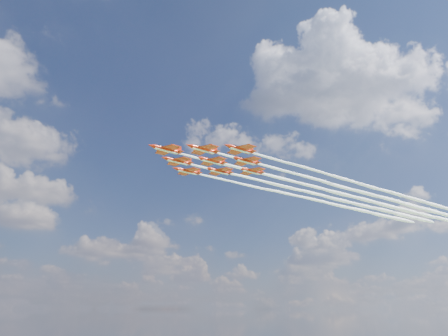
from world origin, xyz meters
The scene contains 9 objects.
jet_lead centered at (51.90, 5.43, 87.22)m, with size 146.63×15.80×3.06m.
jet_row2_port centered at (61.64, -1.47, 87.22)m, with size 146.63×15.80×3.06m.
jet_row2_starb centered at (60.61, 13.58, 87.22)m, with size 146.63×15.80×3.06m.
jet_row3_port centered at (71.37, -8.36, 87.22)m, with size 146.63×15.80×3.06m.
jet_row3_centre centered at (70.34, 6.69, 87.22)m, with size 146.63×15.80×3.06m.
jet_row3_starb centered at (69.32, 21.74, 87.22)m, with size 146.63×15.80×3.06m.
jet_row4_port centered at (80.08, -0.21, 87.22)m, with size 146.63×15.80×3.06m.
jet_row4_starb centered at (79.05, 14.84, 87.22)m, with size 146.63×15.80×3.06m.
jet_tail centered at (88.78, 7.94, 87.22)m, with size 146.63×15.80×3.06m.
Camera 1 is at (-77.23, -118.30, 38.10)m, focal length 35.00 mm.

